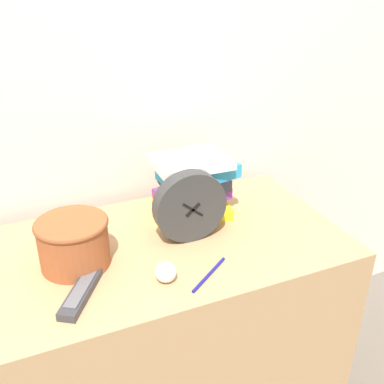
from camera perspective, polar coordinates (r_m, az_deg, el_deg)
wall_back at (r=1.41m, az=-11.51°, el=17.39°), size 6.00×0.04×2.40m
desk at (r=1.49m, az=-5.23°, el=-18.51°), size 1.13×0.56×0.72m
desk_clock at (r=1.24m, az=-0.24°, el=-1.87°), size 0.21×0.05×0.21m
book_stack at (r=1.36m, az=0.09°, el=0.69°), size 0.26×0.20×0.20m
basket at (r=1.19m, az=-14.82°, el=-6.08°), size 0.19×0.19×0.13m
tv_remote at (r=1.12m, az=-13.87°, el=-12.21°), size 0.14×0.18×0.02m
crumpled_paper_ball at (r=1.12m, az=-3.13°, el=-10.05°), size 0.05×0.05×0.05m
pen at (r=1.15m, az=2.19°, el=-10.40°), size 0.13×0.10×0.01m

